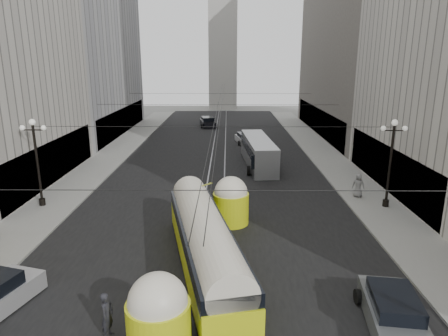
{
  "coord_description": "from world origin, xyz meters",
  "views": [
    {
      "loc": [
        1.03,
        -9.52,
        10.51
      ],
      "look_at": [
        0.82,
        13.66,
        4.2
      ],
      "focal_mm": 32.0,
      "sensor_mm": 36.0,
      "label": 1
    }
  ],
  "objects_px": {
    "streetcar": "(205,241)",
    "city_bus": "(258,151)",
    "pedestrian_sidewalk_right": "(358,185)",
    "pedestrian_crossing_a": "(107,315)",
    "sedan_grey": "(393,312)"
  },
  "relations": [
    {
      "from": "sedan_grey",
      "to": "city_bus",
      "type": "bearing_deg",
      "value": 97.87
    },
    {
      "from": "sedan_grey",
      "to": "pedestrian_crossing_a",
      "type": "xyz_separation_m",
      "value": [
        -11.33,
        -0.66,
        0.27
      ]
    },
    {
      "from": "sedan_grey",
      "to": "pedestrian_crossing_a",
      "type": "bearing_deg",
      "value": -176.64
    },
    {
      "from": "city_bus",
      "to": "pedestrian_sidewalk_right",
      "type": "bearing_deg",
      "value": -55.06
    },
    {
      "from": "city_bus",
      "to": "sedan_grey",
      "type": "distance_m",
      "value": 25.91
    },
    {
      "from": "streetcar",
      "to": "pedestrian_sidewalk_right",
      "type": "distance_m",
      "value": 15.81
    },
    {
      "from": "streetcar",
      "to": "sedan_grey",
      "type": "distance_m",
      "value": 9.09
    },
    {
      "from": "streetcar",
      "to": "city_bus",
      "type": "distance_m",
      "value": 21.54
    },
    {
      "from": "pedestrian_crossing_a",
      "to": "city_bus",
      "type": "bearing_deg",
      "value": -6.52
    },
    {
      "from": "streetcar",
      "to": "city_bus",
      "type": "bearing_deg",
      "value": 78.56
    },
    {
      "from": "sedan_grey",
      "to": "pedestrian_sidewalk_right",
      "type": "distance_m",
      "value": 15.98
    },
    {
      "from": "streetcar",
      "to": "pedestrian_sidewalk_right",
      "type": "relative_size",
      "value": 7.81
    },
    {
      "from": "streetcar",
      "to": "sedan_grey",
      "type": "relative_size",
      "value": 2.95
    },
    {
      "from": "streetcar",
      "to": "pedestrian_crossing_a",
      "type": "relative_size",
      "value": 7.72
    },
    {
      "from": "streetcar",
      "to": "pedestrian_sidewalk_right",
      "type": "height_order",
      "value": "streetcar"
    }
  ]
}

